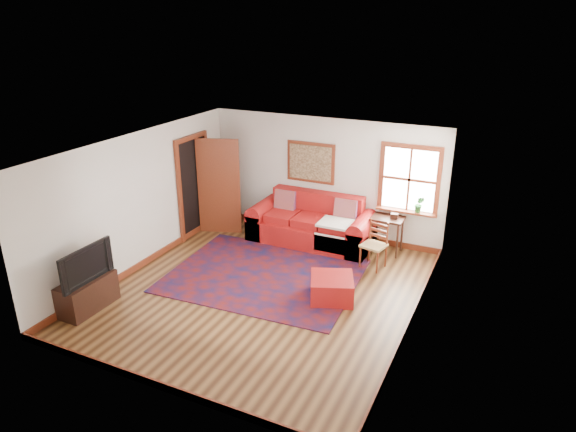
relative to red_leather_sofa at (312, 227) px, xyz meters
The scene contains 13 objects.
ground 2.29m from the red_leather_sofa, 88.64° to the right, with size 5.50×5.50×0.00m, color #3F2311.
room_envelope 2.61m from the red_leather_sofa, 88.64° to the right, with size 5.04×5.54×2.52m.
window 2.13m from the red_leather_sofa, 13.53° to the left, with size 1.18×0.20×1.38m.
doorway 2.33m from the red_leather_sofa, 167.42° to the right, with size 0.89×1.08×2.14m.
framed_artwork 1.33m from the red_leather_sofa, 118.64° to the left, with size 1.05×0.07×0.85m.
persian_rug 1.81m from the red_leather_sofa, 96.28° to the right, with size 3.30×2.64×0.02m, color #62100E.
red_leather_sofa is the anchor object (origin of this frame).
red_ottoman 2.33m from the red_leather_sofa, 59.29° to the right, with size 0.69×0.69×0.39m, color #A31515.
side_table 1.56m from the red_leather_sofa, ahead, with size 0.61×0.46×0.74m.
ladder_back_chair 1.60m from the red_leather_sofa, 20.49° to the right, with size 0.49×0.47×0.89m.
media_cabinet 4.52m from the red_leather_sofa, 119.39° to the right, with size 0.43×0.95×0.52m, color black.
television 4.56m from the red_leather_sofa, 118.97° to the right, with size 1.02×0.13×0.59m, color black.
candle_hurricane 4.20m from the red_leather_sofa, 121.18° to the right, with size 0.12×0.12×0.18m.
Camera 1 is at (3.65, -6.76, 4.39)m, focal length 32.00 mm.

